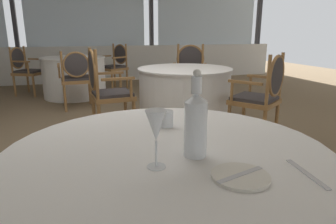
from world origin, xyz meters
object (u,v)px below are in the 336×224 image
object	(u,v)px
side_plate	(240,176)
water_bottle	(196,123)
dining_chair_0_0	(263,91)
dining_chair_0_1	(190,71)
dining_chair_1_1	(25,67)
water_tumbler	(166,119)
wine_glass	(156,127)
dining_chair_1_0	(116,63)
dining_chair_1_2	(77,75)
dining_chair_0_2	(104,85)

from	to	relation	value
side_plate	water_bottle	distance (m)	0.25
dining_chair_0_0	dining_chair_0_1	size ratio (longest dim) A/B	0.97
water_bottle	dining_chair_1_1	size ratio (longest dim) A/B	0.35
side_plate	water_tumbler	xyz separation A→B (m)	(-0.07, 0.57, 0.03)
water_bottle	wine_glass	xyz separation A→B (m)	(-0.16, -0.05, 0.02)
water_bottle	dining_chair_1_0	world-z (taller)	water_bottle
water_tumbler	dining_chair_1_1	bearing A→B (deg)	105.08
water_tumbler	dining_chair_0_1	size ratio (longest dim) A/B	0.08
water_tumbler	dining_chair_1_2	bearing A→B (deg)	96.47
dining_chair_1_2	dining_chair_1_0	bearing A→B (deg)	-30.09
dining_chair_0_1	dining_chair_1_2	xyz separation A→B (m)	(-1.76, 0.26, -0.03)
water_bottle	dining_chair_1_1	bearing A→B (deg)	104.04
dining_chair_1_1	dining_chair_1_2	distance (m)	1.73
dining_chair_0_2	dining_chair_1_1	world-z (taller)	dining_chair_0_2
side_plate	dining_chair_0_2	size ratio (longest dim) A/B	0.18
wine_glass	dining_chair_1_1	world-z (taller)	wine_glass
water_bottle	dining_chair_0_0	distance (m)	2.34
wine_glass	dining_chair_0_0	world-z (taller)	dining_chair_0_0
wine_glass	dining_chair_0_1	bearing A→B (deg)	66.85
side_plate	water_bottle	world-z (taller)	water_bottle
dining_chair_0_1	dining_chair_0_2	size ratio (longest dim) A/B	0.99
wine_glass	water_tumbler	size ratio (longest dim) A/B	2.56
dining_chair_1_0	dining_chair_1_1	world-z (taller)	dining_chair_1_0
water_bottle	dining_chair_0_2	world-z (taller)	water_bottle
dining_chair_0_0	dining_chair_1_2	size ratio (longest dim) A/B	1.06
dining_chair_1_2	dining_chair_1_1	bearing A→B (deg)	30.08
dining_chair_0_2	dining_chair_1_2	world-z (taller)	dining_chair_0_2
side_plate	dining_chair_0_2	world-z (taller)	dining_chair_0_2
side_plate	dining_chair_0_0	bearing A→B (deg)	53.32
water_tumbler	dining_chair_1_0	world-z (taller)	dining_chair_1_0
side_plate	dining_chair_1_1	world-z (taller)	dining_chair_1_1
side_plate	dining_chair_0_0	xyz separation A→B (m)	(1.45, 1.95, -0.18)
side_plate	wine_glass	bearing A→B (deg)	146.85
water_bottle	dining_chair_0_1	size ratio (longest dim) A/B	0.32
side_plate	dining_chair_1_2	size ratio (longest dim) A/B	0.20
wine_glass	dining_chair_0_0	xyz separation A→B (m)	(1.69, 1.80, -0.32)
dining_chair_1_2	dining_chair_0_2	bearing A→B (deg)	-169.78
dining_chair_1_0	dining_chair_1_2	xyz separation A→B (m)	(-0.81, -1.53, -0.01)
dining_chair_0_2	dining_chair_1_2	xyz separation A→B (m)	(-0.29, 1.29, -0.04)
dining_chair_0_2	dining_chair_1_2	size ratio (longest dim) A/B	1.10
water_tumbler	dining_chair_0_1	distance (m)	3.45
water_bottle	dining_chair_0_0	bearing A→B (deg)	48.93
water_bottle	dining_chair_1_2	distance (m)	3.83
water_tumbler	dining_chair_0_1	world-z (taller)	dining_chair_0_1
wine_glass	dining_chair_0_2	size ratio (longest dim) A/B	0.20
dining_chair_0_2	dining_chair_1_0	world-z (taller)	dining_chair_0_2
water_bottle	dining_chair_1_0	bearing A→B (deg)	85.48
dining_chair_1_1	dining_chair_1_2	bearing A→B (deg)	-29.92
wine_glass	dining_chair_1_2	distance (m)	3.87
dining_chair_0_1	dining_chair_1_2	distance (m)	1.78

